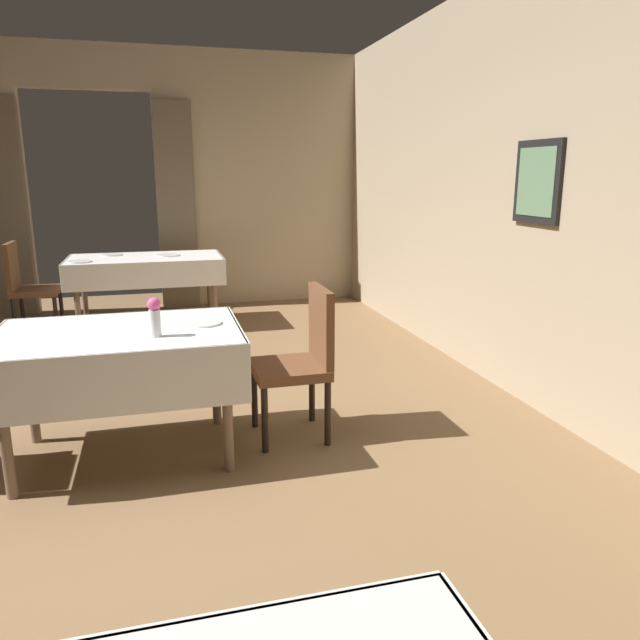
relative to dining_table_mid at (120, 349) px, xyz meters
name	(u,v)px	position (x,y,z in m)	size (l,w,h in m)	color
ground	(46,468)	(-0.44, -0.04, -0.64)	(10.08, 10.08, 0.00)	olive
wall_right	(567,189)	(2.76, -0.05, 0.86)	(0.16, 8.40, 3.00)	tan
wall_back	(93,181)	(-0.44, 4.14, 0.87)	(6.40, 0.27, 3.00)	tan
dining_table_mid	(120,349)	(0.00, 0.00, 0.00)	(1.33, 0.91, 0.75)	#7A604C
dining_table_far	(146,265)	(0.11, 3.10, 0.02)	(1.57, 0.88, 0.75)	#7A604C
chair_mid_right	(302,355)	(1.05, 0.02, -0.13)	(0.44, 0.44, 0.93)	black
chair_far_left	(27,284)	(-1.06, 3.14, -0.13)	(0.44, 0.44, 0.93)	black
flower_vase_mid	(155,316)	(0.20, -0.18, 0.22)	(0.07, 0.07, 0.21)	silver
plate_mid_b	(204,323)	(0.47, 0.03, 0.11)	(0.21, 0.21, 0.01)	white
plate_far_a	(168,255)	(0.34, 3.12, 0.11)	(0.24, 0.24, 0.01)	white
plate_far_b	(112,255)	(-0.23, 3.31, 0.11)	(0.21, 0.21, 0.01)	white
plate_far_c	(80,261)	(-0.51, 2.87, 0.11)	(0.23, 0.23, 0.01)	white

